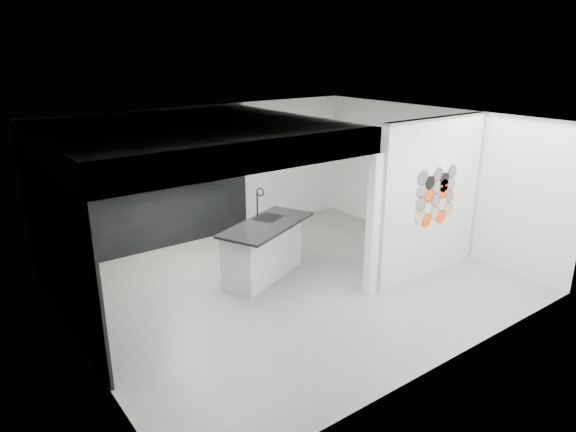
# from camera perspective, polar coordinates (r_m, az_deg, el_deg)

# --- Properties ---
(floor) EXTENTS (7.00, 6.00, 0.01)m
(floor) POSITION_cam_1_polar(r_m,az_deg,el_deg) (8.93, 0.64, -7.67)
(floor) COLOR gray
(partition_panel) EXTENTS (2.45, 0.15, 2.80)m
(partition_panel) POSITION_cam_1_polar(r_m,az_deg,el_deg) (9.25, 15.56, 1.91)
(partition_panel) COLOR silver
(partition_panel) RESTS_ON floor
(bay_clad_back) EXTENTS (4.40, 0.04, 2.35)m
(bay_clad_back) POSITION_cam_1_polar(r_m,az_deg,el_deg) (10.38, -15.19, 2.38)
(bay_clad_back) COLOR black
(bay_clad_back) RESTS_ON floor
(bay_clad_left) EXTENTS (0.04, 4.00, 2.35)m
(bay_clad_left) POSITION_cam_1_polar(r_m,az_deg,el_deg) (8.00, -24.28, -3.34)
(bay_clad_left) COLOR black
(bay_clad_left) RESTS_ON floor
(bulkhead) EXTENTS (4.40, 4.00, 0.40)m
(bulkhead) POSITION_cam_1_polar(r_m,az_deg,el_deg) (8.32, -10.80, 8.61)
(bulkhead) COLOR silver
(bulkhead) RESTS_ON corner_column
(corner_column) EXTENTS (0.16, 0.16, 2.35)m
(corner_column) POSITION_cam_1_polar(r_m,az_deg,el_deg) (8.30, 9.39, -1.16)
(corner_column) COLOR silver
(corner_column) RESTS_ON floor
(fascia_beam) EXTENTS (4.40, 0.16, 0.40)m
(fascia_beam) POSITION_cam_1_polar(r_m,az_deg,el_deg) (6.67, -3.42, 6.58)
(fascia_beam) COLOR silver
(fascia_beam) RESTS_ON corner_column
(wall_basin) EXTENTS (0.40, 0.60, 0.12)m
(wall_basin) POSITION_cam_1_polar(r_m,az_deg,el_deg) (7.97, -22.05, -5.63)
(wall_basin) COLOR silver
(wall_basin) RESTS_ON bay_clad_left
(display_shelf) EXTENTS (3.00, 0.15, 0.04)m
(display_shelf) POSITION_cam_1_polar(r_m,az_deg,el_deg) (10.29, -14.51, 3.02)
(display_shelf) COLOR black
(display_shelf) RESTS_ON bay_clad_back
(kitchen_island) EXTENTS (2.09, 1.55, 1.54)m
(kitchen_island) POSITION_cam_1_polar(r_m,az_deg,el_deg) (9.05, -2.78, -3.69)
(kitchen_island) COLOR silver
(kitchen_island) RESTS_ON floor
(stockpot) EXTENTS (0.23, 0.23, 0.18)m
(stockpot) POSITION_cam_1_polar(r_m,az_deg,el_deg) (9.95, -19.71, 2.68)
(stockpot) COLOR black
(stockpot) RESTS_ON display_shelf
(kettle) EXTENTS (0.22, 0.22, 0.14)m
(kettle) POSITION_cam_1_polar(r_m,az_deg,el_deg) (10.56, -10.74, 4.18)
(kettle) COLOR black
(kettle) RESTS_ON display_shelf
(glass_bowl) EXTENTS (0.17, 0.17, 0.09)m
(glass_bowl) POSITION_cam_1_polar(r_m,az_deg,el_deg) (10.81, -8.16, 4.50)
(glass_bowl) COLOR gray
(glass_bowl) RESTS_ON display_shelf
(glass_vase) EXTENTS (0.12, 0.12, 0.16)m
(glass_vase) POSITION_cam_1_polar(r_m,az_deg,el_deg) (10.82, -7.94, 4.71)
(glass_vase) COLOR gray
(glass_vase) RESTS_ON display_shelf
(bottle_dark) EXTENTS (0.06, 0.06, 0.14)m
(bottle_dark) POSITION_cam_1_polar(r_m,az_deg,el_deg) (10.12, -16.71, 3.13)
(bottle_dark) COLOR black
(bottle_dark) RESTS_ON display_shelf
(utensil_cup) EXTENTS (0.09, 0.09, 0.10)m
(utensil_cup) POSITION_cam_1_polar(r_m,az_deg,el_deg) (10.03, -18.40, 2.71)
(utensil_cup) COLOR black
(utensil_cup) RESTS_ON display_shelf
(hex_tile_cluster) EXTENTS (1.04, 0.02, 1.16)m
(hex_tile_cluster) POSITION_cam_1_polar(r_m,az_deg,el_deg) (9.20, 16.16, 2.44)
(hex_tile_cluster) COLOR tan
(hex_tile_cluster) RESTS_ON partition_panel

